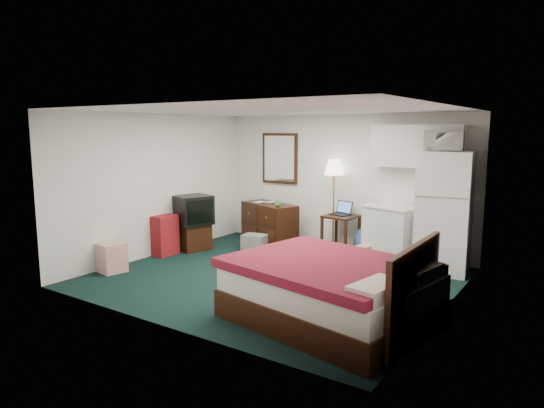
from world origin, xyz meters
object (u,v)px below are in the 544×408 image
Objects in this scene: floor_lamp at (333,205)px; fridge at (444,212)px; kitchen_counter at (393,234)px; bed at (330,292)px; desk at (341,234)px; dresser at (269,224)px; suitcase at (165,235)px; tv_stand at (193,237)px.

fridge is (2.06, -0.28, 0.11)m from floor_lamp.
floor_lamp is at bearing -171.61° from kitchen_counter.
floor_lamp reaches higher than bed.
bed is (1.30, -2.93, 0.00)m from desk.
bed is (1.53, -3.09, -0.49)m from floor_lamp.
dresser is 2.43m from kitchen_counter.
desk is at bearing 37.77° from suitcase.
kitchen_counter reaches higher than desk.
floor_lamp is at bearing 165.44° from fridge.
tv_stand is (-2.15, -1.47, -0.60)m from floor_lamp.
fridge is (3.28, 0.04, 0.55)m from dresser.
fridge is at bearing 1.48° from desk.
suitcase is at bearing -87.13° from tv_stand.
desk is at bearing 124.19° from bed.
floor_lamp is at bearing 150.48° from desk.
dresser is 0.62× the size of fridge.
kitchen_counter is at bearing 106.60° from bed.
bed is 3.07× the size of suitcase.
fridge reaches higher than tv_stand.
tv_stand is (-0.93, -1.15, -0.16)m from dresser.
fridge is 0.87× the size of bed.
kitchen_counter is 0.49× the size of fridge.
dresser reaches higher than bed.
dresser is 1.66× the size of suitcase.
fridge reaches higher than floor_lamp.
desk is 0.37× the size of fridge.
fridge is 3.57× the size of tv_stand.
floor_lamp is 3.49m from bed.
suitcase is at bearing -136.02° from kitchen_counter.
floor_lamp is at bearing 126.69° from bed.
desk is at bearing 25.81° from dresser.
dresser reaches higher than desk.
fridge is at bearing 89.63° from bed.
dresser reaches higher than suitcase.
fridge is (0.85, -0.12, 0.49)m from kitchen_counter.
floor_lamp is 1.28m from kitchen_counter.
desk is 0.97× the size of suitcase.
bed is (2.75, -2.77, -0.05)m from dresser.
dresser is at bearing 68.63° from tv_stand.
floor_lamp reaches higher than suitcase.
fridge is 2.66× the size of suitcase.
fridge is at bearing 7.67° from kitchen_counter.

